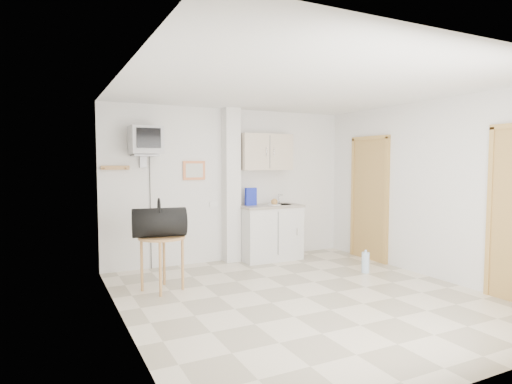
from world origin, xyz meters
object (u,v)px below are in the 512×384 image
round_table (162,244)px  duffel_bag (159,222)px  crt_television (145,141)px  water_bottle (365,262)px

round_table → duffel_bag: 0.29m
crt_television → duffel_bag: (-0.06, -1.00, -1.05)m
crt_television → water_bottle: crt_television is taller
round_table → water_bottle: (2.91, -0.47, -0.44)m
round_table → water_bottle: 2.98m
duffel_bag → crt_television: bearing=94.9°
round_table → duffel_bag: size_ratio=1.00×
round_table → duffel_bag: duffel_bag is taller
duffel_bag → round_table: bearing=46.1°
crt_television → round_table: bearing=-91.5°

